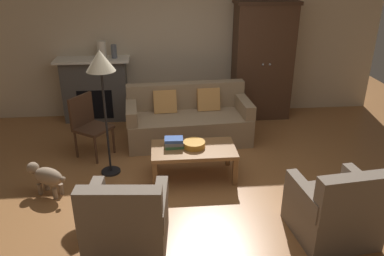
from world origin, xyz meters
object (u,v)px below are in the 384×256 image
(armoire, at_px, (262,61))
(mantel_vase_cream, at_px, (102,50))
(fireplace, at_px, (95,89))
(dog, at_px, (46,176))
(couch, at_px, (188,121))
(side_chair_wooden, at_px, (88,122))
(armchair_near_right, at_px, (335,211))
(fruit_bowl, at_px, (194,144))
(armchair_near_left, at_px, (127,224))
(mantel_vase_slate, at_px, (114,51))
(floor_lamp, at_px, (101,68))
(book_stack, at_px, (174,143))
(coffee_table, at_px, (194,152))

(armoire, relative_size, mantel_vase_cream, 6.88)
(fireplace, bearing_deg, dog, -96.99)
(couch, distance_m, side_chair_wooden, 1.54)
(fireplace, xyz_separation_m, armchair_near_right, (2.87, -3.49, -0.25))
(couch, xyz_separation_m, side_chair_wooden, (-1.49, -0.38, 0.19))
(couch, height_order, fruit_bowl, couch)
(fireplace, height_order, dog, fireplace)
(fireplace, height_order, armchair_near_left, fireplace)
(mantel_vase_slate, xyz_separation_m, dog, (-0.67, -2.38, -0.99))
(armchair_near_left, relative_size, dog, 1.71)
(fireplace, distance_m, floor_lamp, 2.18)
(couch, bearing_deg, fireplace, 147.63)
(mantel_vase_cream, bearing_deg, couch, -35.12)
(book_stack, bearing_deg, floor_lamp, 170.07)
(coffee_table, relative_size, floor_lamp, 0.65)
(couch, relative_size, armchair_near_left, 2.23)
(side_chair_wooden, bearing_deg, mantel_vase_cream, 85.68)
(mantel_vase_slate, bearing_deg, armoire, -1.34)
(coffee_table, bearing_deg, dog, -172.10)
(mantel_vase_cream, relative_size, side_chair_wooden, 0.33)
(fruit_bowl, relative_size, mantel_vase_cream, 0.97)
(armoire, bearing_deg, fireplace, 178.49)
(mantel_vase_cream, bearing_deg, side_chair_wooden, -94.32)
(fireplace, bearing_deg, mantel_vase_slate, -2.70)
(mantel_vase_slate, relative_size, floor_lamp, 0.14)
(armchair_near_right, height_order, floor_lamp, floor_lamp)
(couch, xyz_separation_m, armchair_near_left, (-0.81, -2.52, -0.00))
(coffee_table, height_order, book_stack, book_stack)
(armchair_near_right, bearing_deg, coffee_table, 134.76)
(fruit_bowl, xyz_separation_m, armchair_near_right, (1.33, -1.37, -0.14))
(book_stack, distance_m, side_chair_wooden, 1.41)
(mantel_vase_slate, bearing_deg, book_stack, -66.44)
(armoire, distance_m, coffee_table, 2.59)
(coffee_table, relative_size, fruit_bowl, 3.80)
(fruit_bowl, relative_size, floor_lamp, 0.17)
(armoire, bearing_deg, armchair_near_left, -122.56)
(armchair_near_left, xyz_separation_m, armchair_near_right, (2.12, 0.02, 0.00))
(fruit_bowl, bearing_deg, coffee_table, -106.86)
(armchair_near_right, xyz_separation_m, dog, (-3.17, 1.09, -0.07))
(book_stack, xyz_separation_m, floor_lamp, (-0.87, 0.15, 0.97))
(side_chair_wooden, bearing_deg, floor_lamp, -59.39)
(book_stack, distance_m, floor_lamp, 1.31)
(fireplace, xyz_separation_m, mantel_vase_slate, (0.38, -0.02, 0.67))
(fireplace, relative_size, book_stack, 5.01)
(dog, bearing_deg, armchair_near_left, -46.72)
(coffee_table, bearing_deg, fruit_bowl, 73.14)
(fruit_bowl, xyz_separation_m, side_chair_wooden, (-1.47, 0.75, 0.05))
(coffee_table, bearing_deg, book_stack, 168.98)
(armoire, relative_size, floor_lamp, 1.22)
(fireplace, height_order, side_chair_wooden, fireplace)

